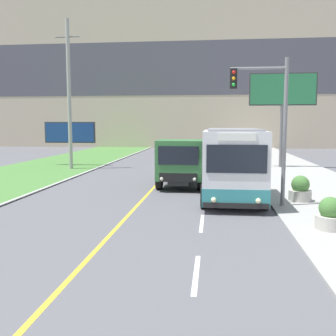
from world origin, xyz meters
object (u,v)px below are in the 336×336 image
(dump_truck, at_px, (181,163))
(traffic_light_mast, at_px, (269,113))
(planter_round_second, at_px, (300,190))
(planter_round_near, at_px, (330,215))
(city_bus, at_px, (233,165))
(billboard_large, at_px, (283,94))
(utility_pole_far, at_px, (69,94))
(billboard_small, at_px, (70,134))

(dump_truck, height_order, traffic_light_mast, traffic_light_mast)
(planter_round_second, bearing_deg, planter_round_near, -90.96)
(city_bus, relative_size, billboard_large, 0.76)
(city_bus, xyz_separation_m, utility_pole_far, (-11.43, 11.21, 3.93))
(city_bus, height_order, utility_pole_far, utility_pole_far)
(dump_truck, bearing_deg, billboard_large, 54.92)
(planter_round_near, height_order, planter_round_second, planter_round_second)
(dump_truck, distance_m, planter_round_second, 6.65)
(utility_pole_far, bearing_deg, billboard_small, 110.85)
(utility_pole_far, height_order, billboard_small, utility_pole_far)
(dump_truck, height_order, planter_round_near, dump_truck)
(city_bus, bearing_deg, billboard_small, 132.24)
(billboard_small, bearing_deg, utility_pole_far, -69.15)
(billboard_small, xyz_separation_m, planter_round_near, (15.15, -18.11, -2.03))
(city_bus, xyz_separation_m, planter_round_second, (2.90, 0.12, -1.04))
(traffic_light_mast, bearing_deg, billboard_small, 133.24)
(city_bus, distance_m, utility_pole_far, 16.48)
(traffic_light_mast, xyz_separation_m, billboard_small, (-13.67, 14.54, -1.23))
(dump_truck, relative_size, utility_pole_far, 0.60)
(planter_round_near, bearing_deg, city_bus, 121.91)
(dump_truck, distance_m, utility_pole_far, 12.27)
(utility_pole_far, bearing_deg, city_bus, -44.45)
(billboard_small, height_order, planter_round_second, billboard_small)
(city_bus, relative_size, utility_pole_far, 0.50)
(traffic_light_mast, relative_size, billboard_large, 0.83)
(billboard_small, bearing_deg, city_bus, -47.76)
(city_bus, bearing_deg, planter_round_near, -58.09)
(billboard_large, bearing_deg, billboard_small, -179.80)
(city_bus, height_order, planter_round_second, city_bus)
(dump_truck, relative_size, traffic_light_mast, 1.09)
(planter_round_second, bearing_deg, traffic_light_mast, -145.54)
(utility_pole_far, bearing_deg, billboard_large, 8.76)
(traffic_light_mast, xyz_separation_m, planter_round_second, (1.56, 1.07, -3.23))
(utility_pole_far, xyz_separation_m, billboard_large, (15.74, 2.43, 0.09))
(traffic_light_mast, bearing_deg, billboard_large, 78.46)
(utility_pole_far, distance_m, traffic_light_mast, 17.72)
(utility_pole_far, xyz_separation_m, billboard_small, (-0.90, 2.37, -2.96))
(city_bus, bearing_deg, planter_round_second, 2.29)
(billboard_large, distance_m, planter_round_near, 18.92)
(dump_truck, xyz_separation_m, traffic_light_mast, (3.87, -4.85, 2.49))
(traffic_light_mast, distance_m, billboard_small, 19.99)
(city_bus, height_order, dump_truck, city_bus)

